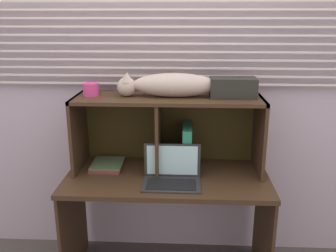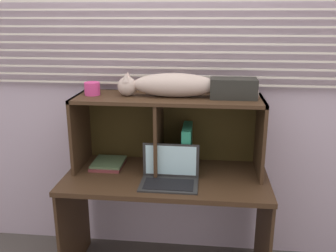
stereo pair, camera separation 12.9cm
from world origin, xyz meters
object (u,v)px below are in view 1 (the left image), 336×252
(laptop, at_px, (172,175))
(book_stack, at_px, (107,165))
(small_basket, at_px, (91,89))
(storage_box, at_px, (233,88))
(binder_upright, at_px, (187,148))
(cat, at_px, (172,85))

(laptop, bearing_deg, book_stack, 154.32)
(small_basket, xyz_separation_m, storage_box, (0.87, 0.00, 0.02))
(binder_upright, bearing_deg, storage_box, 0.00)
(book_stack, bearing_deg, storage_box, 0.06)
(small_basket, relative_size, storage_box, 0.35)
(cat, bearing_deg, small_basket, -180.00)
(cat, relative_size, laptop, 2.51)
(binder_upright, height_order, book_stack, binder_upright)
(laptop, xyz_separation_m, book_stack, (-0.43, 0.21, -0.03))
(laptop, distance_m, small_basket, 0.72)
(laptop, relative_size, book_stack, 1.46)
(cat, xyz_separation_m, binder_upright, (0.10, -0.00, -0.40))
(binder_upright, bearing_deg, book_stack, -179.90)
(book_stack, height_order, storage_box, storage_box)
(cat, relative_size, binder_upright, 2.94)
(binder_upright, relative_size, small_basket, 3.00)
(laptop, xyz_separation_m, storage_box, (0.36, 0.21, 0.49))
(cat, distance_m, storage_box, 0.37)
(cat, distance_m, binder_upright, 0.41)
(small_basket, bearing_deg, binder_upright, 0.00)
(cat, bearing_deg, laptop, -87.23)
(book_stack, bearing_deg, laptop, -25.68)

